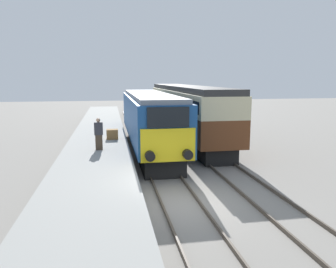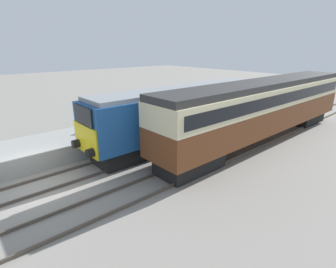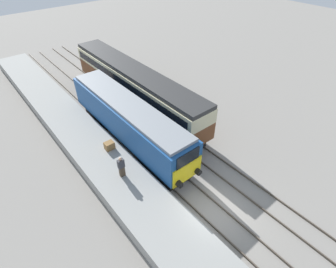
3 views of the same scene
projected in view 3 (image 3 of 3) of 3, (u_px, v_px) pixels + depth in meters
The scene contains 8 objects.
ground_plane at pixel (214, 214), 16.73m from camera, with size 120.00×120.00×0.00m, color gray.
platform_left at pixel (105, 163), 19.59m from camera, with size 3.50×50.00×1.01m.
rails_near_track at pixel (165, 170), 19.70m from camera, with size 1.51×60.00×0.14m.
rails_far_track at pixel (197, 150), 21.39m from camera, with size 1.50×60.00×0.14m.
locomotive at pixel (129, 120), 21.21m from camera, with size 2.70×14.40×3.77m.
passenger_carriage at pixel (135, 84), 25.16m from camera, with size 2.75×18.51×4.15m.
person_on_platform at pixel (121, 167), 17.46m from camera, with size 0.44×0.26×1.68m.
luggage_crate at pixel (109, 146), 19.96m from camera, with size 0.70×0.56×0.60m.
Camera 3 is at (-8.56, -5.74, 14.44)m, focal length 28.00 mm.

